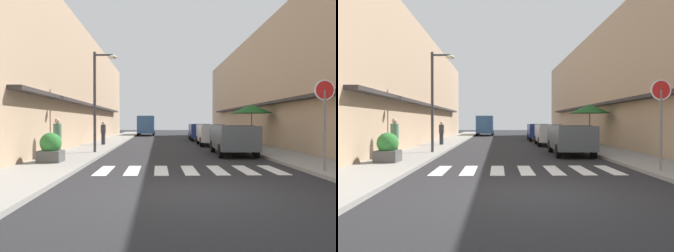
{
  "view_description": "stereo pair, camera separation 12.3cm",
  "coord_description": "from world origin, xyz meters",
  "views": [
    {
      "loc": [
        -1.05,
        -7.42,
        1.63
      ],
      "look_at": [
        -0.42,
        13.47,
        1.38
      ],
      "focal_mm": 34.98,
      "sensor_mm": 36.0,
      "label": 1
    },
    {
      "loc": [
        -0.93,
        -7.43,
        1.63
      ],
      "look_at": [
        -0.42,
        13.47,
        1.38
      ],
      "focal_mm": 34.98,
      "sensor_mm": 36.0,
      "label": 2
    }
  ],
  "objects": [
    {
      "name": "pedestrian_walking_far",
      "position": [
        -4.74,
        14.62,
        0.92
      ],
      "size": [
        0.34,
        0.34,
        1.54
      ],
      "rotation": [
        0.0,
        0.0,
        0.2
      ],
      "color": "#282B33",
      "rests_on": "sidewalk_left"
    },
    {
      "name": "delivery_van",
      "position": [
        -2.49,
        32.44,
        1.41
      ],
      "size": [
        2.04,
        5.41,
        2.37
      ],
      "color": "#33598C",
      "rests_on": "ground_plane"
    },
    {
      "name": "building_row_right",
      "position": [
        8.6,
        16.71,
        4.16
      ],
      "size": [
        5.5,
        37.42,
        8.33
      ],
      "color": "tan",
      "rests_on": "ground_plane"
    },
    {
      "name": "sidewalk_left",
      "position": [
        -4.89,
        15.74,
        0.06
      ],
      "size": [
        2.41,
        55.1,
        0.12
      ],
      "primitive_type": "cube",
      "color": "gray",
      "rests_on": "ground_plane"
    },
    {
      "name": "parked_car_far",
      "position": [
        2.64,
        21.47,
        0.92
      ],
      "size": [
        1.95,
        4.53,
        1.47
      ],
      "color": "navy",
      "rests_on": "ground_plane"
    },
    {
      "name": "parked_car_near",
      "position": [
        2.64,
        8.64,
        0.92
      ],
      "size": [
        1.93,
        4.36,
        1.47
      ],
      "color": "#4C5156",
      "rests_on": "ground_plane"
    },
    {
      "name": "pedestrian_walking_near",
      "position": [
        -5.3,
        6.49,
        0.99
      ],
      "size": [
        0.34,
        0.34,
        1.66
      ],
      "rotation": [
        0.0,
        0.0,
        3.96
      ],
      "color": "#282B33",
      "rests_on": "sidewalk_left"
    },
    {
      "name": "building_row_left",
      "position": [
        -8.6,
        16.71,
        4.05
      ],
      "size": [
        5.5,
        37.42,
        8.11
      ],
      "color": "tan",
      "rests_on": "ground_plane"
    },
    {
      "name": "parked_car_mid",
      "position": [
        2.64,
        15.16,
        0.92
      ],
      "size": [
        1.93,
        4.06,
        1.47
      ],
      "color": "silver",
      "rests_on": "ground_plane"
    },
    {
      "name": "street_lamp",
      "position": [
        -4.04,
        9.08,
        3.21
      ],
      "size": [
        1.19,
        0.28,
        5.02
      ],
      "color": "#38383D",
      "rests_on": "sidewalk_left"
    },
    {
      "name": "cafe_umbrella",
      "position": [
        4.8,
        12.88,
        2.45
      ],
      "size": [
        2.56,
        2.56,
        2.61
      ],
      "color": "#262626",
      "rests_on": "sidewalk_right"
    },
    {
      "name": "ground_plane",
      "position": [
        0.0,
        15.74,
        0.0
      ],
      "size": [
        86.58,
        86.58,
        0.0
      ],
      "primitive_type": "plane",
      "color": "#232326"
    },
    {
      "name": "planter_corner",
      "position": [
        -5.11,
        5.04,
        0.65
      ],
      "size": [
        0.84,
        0.84,
        1.11
      ],
      "color": "#4C4C4C",
      "rests_on": "sidewalk_left"
    },
    {
      "name": "sidewalk_right",
      "position": [
        4.89,
        15.74,
        0.06
      ],
      "size": [
        2.41,
        55.1,
        0.12
      ],
      "primitive_type": "cube",
      "color": "gray",
      "rests_on": "ground_plane"
    },
    {
      "name": "round_street_sign",
      "position": [
        4.1,
        2.55,
        2.28
      ],
      "size": [
        0.65,
        0.07,
        2.82
      ],
      "color": "slate",
      "rests_on": "sidewalk_right"
    },
    {
      "name": "crosswalk",
      "position": [
        -0.0,
        3.54,
        0.01
      ],
      "size": [
        6.15,
        2.2,
        0.01
      ],
      "color": "silver",
      "rests_on": "ground_plane"
    }
  ]
}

